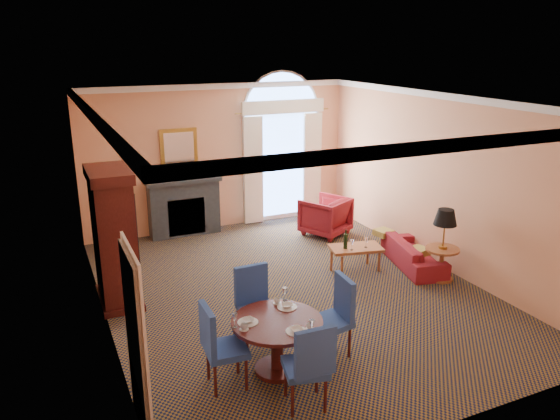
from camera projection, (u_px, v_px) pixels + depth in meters
name	position (u px, v px, depth m)	size (l,w,h in m)	color
ground	(292.00, 291.00, 9.26)	(7.50, 7.50, 0.00)	black
room_envelope	(274.00, 138.00, 9.08)	(6.04, 7.52, 3.45)	#F6A775
armoire	(114.00, 240.00, 8.61)	(0.63, 1.12, 2.20)	#39100D
dining_table	(277.00, 334.00, 6.86)	(1.16, 1.16, 0.93)	#39100D
dining_chair_north	(254.00, 300.00, 7.57)	(0.54, 0.54, 1.10)	navy
dining_chair_south	(310.00, 362.00, 6.10)	(0.59, 0.59, 1.10)	navy
dining_chair_east	(337.00, 312.00, 7.24)	(0.57, 0.57, 1.10)	navy
dining_chair_west	(218.00, 342.00, 6.51)	(0.53, 0.52, 1.10)	navy
sofa	(414.00, 254.00, 10.23)	(1.68, 0.66, 0.49)	maroon
armchair	(325.00, 216.00, 11.87)	(0.89, 0.91, 0.83)	maroon
coffee_table	(355.00, 249.00, 9.94)	(1.03, 0.71, 0.83)	#9E552F
side_table	(444.00, 236.00, 9.47)	(0.59, 0.59, 1.28)	#9E552F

